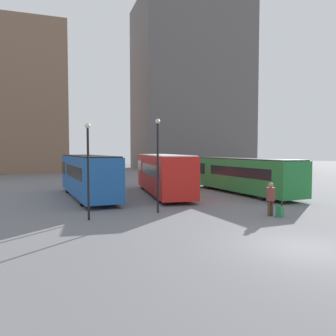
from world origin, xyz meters
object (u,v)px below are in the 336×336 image
object	(u,v)px
bus_0	(87,175)
lamp_post_1	(158,157)
lamp_post_0	(88,162)
traveler	(271,196)
bus_1	(163,173)
suitcase	(280,211)
bus_2	(241,174)

from	to	relation	value
bus_0	lamp_post_1	xyz separation A→B (m)	(3.22, -7.58, 1.43)
lamp_post_1	bus_0	bearing A→B (deg)	113.03
lamp_post_0	lamp_post_1	bearing A→B (deg)	9.93
traveler	lamp_post_1	xyz separation A→B (m)	(-5.54, 2.81, 2.08)
traveler	bus_1	bearing A→B (deg)	10.73
lamp_post_1	lamp_post_0	bearing A→B (deg)	-170.07
suitcase	lamp_post_0	xyz separation A→B (m)	(-9.73, 2.56, 2.64)
bus_0	lamp_post_0	world-z (taller)	lamp_post_0
suitcase	lamp_post_1	distance (m)	7.25
lamp_post_0	lamp_post_1	world-z (taller)	lamp_post_1
bus_0	bus_1	bearing A→B (deg)	-96.00
traveler	lamp_post_1	size ratio (longest dim) A/B	0.34
bus_0	lamp_post_1	world-z (taller)	lamp_post_1
bus_2	lamp_post_0	distance (m)	14.81
bus_1	lamp_post_0	xyz separation A→B (m)	(-6.63, -8.19, 1.20)
traveler	bus_0	bearing A→B (deg)	35.62
bus_1	bus_2	bearing A→B (deg)	-95.59
bus_1	lamp_post_1	xyz separation A→B (m)	(-2.73, -7.51, 1.41)
traveler	suitcase	distance (m)	0.93
bus_2	bus_1	bearing A→B (deg)	73.34
bus_1	lamp_post_1	bearing A→B (deg)	166.36
bus_1	bus_2	world-z (taller)	bus_1
bus_1	lamp_post_1	distance (m)	8.11
traveler	lamp_post_0	world-z (taller)	lamp_post_0
bus_2	lamp_post_1	bearing A→B (deg)	119.11
bus_0	bus_1	xyz separation A→B (m)	(5.95, -0.07, 0.02)
bus_2	lamp_post_0	size ratio (longest dim) A/B	2.52
lamp_post_0	bus_2	bearing A→B (deg)	27.60
lamp_post_1	bus_2	bearing A→B (deg)	33.87
lamp_post_0	bus_0	bearing A→B (deg)	85.26
bus_1	traveler	distance (m)	10.72
bus_0	bus_2	world-z (taller)	bus_0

